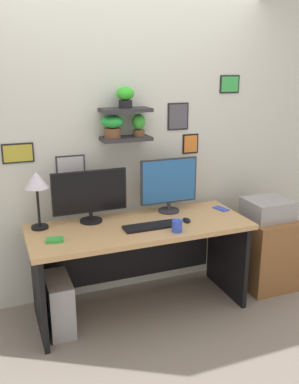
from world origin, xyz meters
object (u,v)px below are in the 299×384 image
object	(u,v)px
desk	(138,246)
computer_tower_left	(59,304)
monitor_right	(169,184)
coffee_mug	(177,226)
scissors_tray	(55,240)
cell_phone	(221,209)
printer	(268,209)
drawer_cabinet	(264,251)
computer_mouse	(187,220)
keyboard	(152,226)
monitor_left	(90,194)
desk_lamp	(37,184)

from	to	relation	value
desk	computer_tower_left	distance (m)	0.75
monitor_right	coffee_mug	distance (m)	0.51
desk	scissors_tray	size ratio (longest dim) A/B	14.51
cell_phone	printer	size ratio (longest dim) A/B	0.37
monitor_right	scissors_tray	xyz separation A→B (m)	(-1.02, -0.31, -0.23)
drawer_cabinet	printer	xyz separation A→B (m)	(0.00, 0.00, 0.41)
desk	cell_phone	bearing A→B (deg)	2.97
computer_mouse	cell_phone	size ratio (longest dim) A/B	0.64
computer_mouse	monitor_right	bearing A→B (deg)	96.06
keyboard	scissors_tray	distance (m)	0.74
monitor_left	scissors_tray	bearing A→B (deg)	-137.69
scissors_tray	printer	xyz separation A→B (m)	(1.89, 0.09, -0.03)
coffee_mug	scissors_tray	size ratio (longest dim) A/B	0.75
computer_mouse	desk_lamp	bearing A→B (deg)	165.82
desk_lamp	cell_phone	bearing A→B (deg)	-4.16
monitor_right	desk_lamp	bearing A→B (deg)	-179.54
keyboard	coffee_mug	xyz separation A→B (m)	(0.15, -0.15, 0.04)
desk	computer_mouse	bearing A→B (deg)	-19.18
monitor_left	coffee_mug	world-z (taller)	monitor_left
computer_mouse	desk_lamp	world-z (taller)	desk_lamp
desk	computer_mouse	distance (m)	0.45
desk	printer	size ratio (longest dim) A/B	4.58
monitor_right	drawer_cabinet	distance (m)	1.12
monitor_right	keyboard	distance (m)	0.47
monitor_left	keyboard	size ratio (longest dim) A/B	1.36
monitor_right	cell_phone	size ratio (longest dim) A/B	3.59
desk_lamp	coffee_mug	world-z (taller)	desk_lamp
monitor_left	computer_tower_left	world-z (taller)	monitor_left
keyboard	scissors_tray	world-z (taller)	scissors_tray
monitor_right	scissors_tray	size ratio (longest dim) A/B	4.19
cell_phone	coffee_mug	xyz separation A→B (m)	(-0.58, -0.33, 0.04)
desk	coffee_mug	bearing A→B (deg)	-54.01
monitor_right	computer_mouse	size ratio (longest dim) A/B	5.58
computer_mouse	computer_tower_left	xyz separation A→B (m)	(-1.04, 0.05, -0.56)
computer_mouse	coffee_mug	size ratio (longest dim) A/B	1.00
keyboard	desk_lamp	bearing A→B (deg)	160.09
monitor_left	scissors_tray	xyz separation A→B (m)	(-0.34, -0.31, -0.21)
monitor_right	scissors_tray	distance (m)	1.09
cell_phone	coffee_mug	size ratio (longest dim) A/B	1.56
scissors_tray	drawer_cabinet	world-z (taller)	scissors_tray
monitor_left	cell_phone	world-z (taller)	monitor_left
monitor_right	computer_tower_left	distance (m)	1.30
monitor_left	drawer_cabinet	size ratio (longest dim) A/B	0.92
coffee_mug	scissors_tray	distance (m)	0.90
keyboard	cell_phone	distance (m)	0.74
keyboard	printer	bearing A→B (deg)	4.21
monitor_left	computer_tower_left	bearing A→B (deg)	-143.52
computer_mouse	drawer_cabinet	size ratio (longest dim) A/B	0.14
computer_mouse	desk_lamp	size ratio (longest dim) A/B	0.20
desk_lamp	drawer_cabinet	distance (m)	2.11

